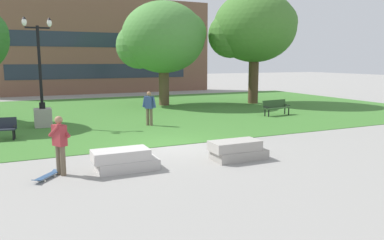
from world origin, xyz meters
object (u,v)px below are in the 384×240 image
at_px(person_skateboarder, 60,142).
at_px(skateboard, 46,176).
at_px(concrete_block_left, 237,150).
at_px(lamp_post_right, 42,105).
at_px(park_bench_near_left, 276,107).
at_px(concrete_block_center, 124,160).
at_px(person_bystander_near_lawn, 149,106).

xyz_separation_m(person_skateboarder, skateboard, (-0.42, -0.22, -0.89)).
distance_m(concrete_block_left, lamp_post_right, 10.73).
xyz_separation_m(concrete_block_left, park_bench_near_left, (7.31, 7.62, 0.23)).
height_order(person_skateboarder, skateboard, person_skateboarder).
bearing_deg(person_skateboarder, skateboard, -152.25).
xyz_separation_m(concrete_block_center, skateboard, (-2.19, 0.05, -0.22)).
bearing_deg(person_bystander_near_lawn, skateboard, -127.10).
bearing_deg(lamp_post_right, concrete_block_center, -78.58).
bearing_deg(park_bench_near_left, person_bystander_near_lawn, -178.26).
height_order(concrete_block_center, person_skateboarder, person_skateboarder).
bearing_deg(skateboard, person_skateboarder, 27.75).
bearing_deg(person_bystander_near_lawn, concrete_block_center, -113.71).
bearing_deg(skateboard, lamp_post_right, 87.36).
relative_size(concrete_block_center, concrete_block_left, 1.02).
relative_size(skateboard, park_bench_near_left, 0.50).
bearing_deg(lamp_post_right, person_bystander_near_lawn, -20.32).
bearing_deg(lamp_post_right, skateboard, -92.64).
xyz_separation_m(park_bench_near_left, person_bystander_near_lawn, (-7.93, -0.24, 0.44)).
bearing_deg(concrete_block_center, person_skateboarder, 171.15).
distance_m(concrete_block_center, skateboard, 2.20).
relative_size(person_skateboarder, lamp_post_right, 0.33).
distance_m(skateboard, person_bystander_near_lawn, 8.79).
bearing_deg(lamp_post_right, person_skateboarder, -89.88).
relative_size(concrete_block_center, person_skateboarder, 1.13).
bearing_deg(person_skateboarder, park_bench_near_left, 28.68).
height_order(concrete_block_center, concrete_block_left, same).
distance_m(concrete_block_left, park_bench_near_left, 10.57).
distance_m(concrete_block_center, lamp_post_right, 9.04).
height_order(concrete_block_left, lamp_post_right, lamp_post_right).
distance_m(person_skateboarder, park_bench_near_left, 14.58).
height_order(concrete_block_center, lamp_post_right, lamp_post_right).
relative_size(person_skateboarder, park_bench_near_left, 0.92).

